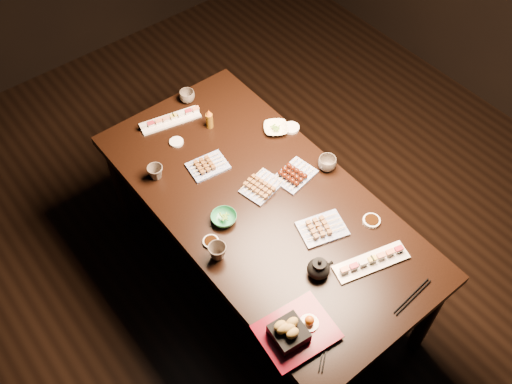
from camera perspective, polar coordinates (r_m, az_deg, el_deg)
ground at (r=3.50m, az=4.10°, el=-6.14°), size 5.00×5.00×0.00m
dining_table at (r=3.08m, az=0.58°, el=-5.09°), size 1.20×1.93×0.75m
sushi_platter_near at (r=2.61m, az=11.49°, el=-6.72°), size 0.37×0.19×0.04m
sushi_platter_far at (r=3.16m, az=-8.60°, el=7.29°), size 0.34×0.16×0.04m
yakitori_plate_center at (r=2.81m, az=0.57°, el=0.74°), size 0.22×0.18×0.05m
yakitori_plate_right at (r=2.67m, az=6.68°, el=-3.43°), size 0.25×0.21×0.05m
yakitori_plate_left at (r=2.90m, az=-4.85°, el=2.83°), size 0.21×0.17×0.05m
tsukune_plate at (r=2.86m, az=3.91°, el=1.90°), size 0.22×0.18×0.05m
edamame_bowl_green at (r=2.70m, az=-3.23°, el=-2.62°), size 0.13×0.13×0.04m
edamame_bowl_cream at (r=3.07m, az=1.99°, el=6.35°), size 0.18×0.18×0.03m
tempura_tray at (r=2.38m, az=4.14°, el=-13.38°), size 0.33×0.28×0.11m
teacup_near_left at (r=2.57m, az=-3.87°, el=-5.99°), size 0.09×0.09×0.08m
teacup_mid_right at (r=2.90m, az=7.13°, el=2.85°), size 0.10×0.10×0.07m
teacup_far_left at (r=2.88m, az=-10.02°, el=1.94°), size 0.10×0.10×0.07m
teacup_far_right at (r=3.25m, az=-6.90°, el=9.47°), size 0.10×0.10×0.07m
teapot at (r=2.52m, az=6.30°, el=-7.49°), size 0.15×0.15×0.10m
condiment_bottle at (r=3.07m, az=-4.70°, el=7.32°), size 0.05×0.05×0.12m
sauce_dish_west at (r=2.64m, az=-4.53°, el=-4.97°), size 0.08×0.08×0.01m
sauce_dish_east at (r=3.09m, az=3.54°, el=6.42°), size 0.10×0.10×0.02m
sauce_dish_se at (r=2.75m, az=11.47°, el=-2.83°), size 0.09×0.09×0.01m
sauce_dish_nw at (r=3.05m, az=-7.97°, el=4.97°), size 0.08×0.08×0.01m
chopsticks_near at (r=2.42m, az=6.96°, el=-14.99°), size 0.20×0.15×0.01m
chopsticks_se at (r=2.58m, az=15.38°, el=-10.04°), size 0.24×0.04×0.01m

